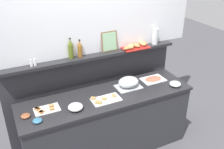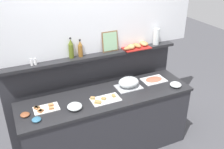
% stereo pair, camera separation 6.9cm
% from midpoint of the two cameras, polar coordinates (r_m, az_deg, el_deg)
% --- Properties ---
extents(ground_plane, '(12.00, 12.00, 0.00)m').
position_cam_midpoint_polar(ground_plane, '(4.28, -4.90, -11.26)').
color(ground_plane, '#4C4C51').
extents(buffet_counter, '(2.28, 0.64, 0.91)m').
position_cam_midpoint_polar(buffet_counter, '(3.56, -1.60, -10.93)').
color(buffet_counter, '#2D2D33').
rests_on(buffet_counter, ground_plane).
extents(back_ledge_unit, '(2.50, 0.22, 1.32)m').
position_cam_midpoint_polar(back_ledge_unit, '(3.81, -4.75, -3.95)').
color(back_ledge_unit, '#2D2D33').
rests_on(back_ledge_unit, ground_plane).
extents(upper_wall_panel, '(3.10, 0.08, 1.28)m').
position_cam_midpoint_polar(upper_wall_panel, '(3.36, -5.74, 15.09)').
color(upper_wall_panel, white).
rests_on(upper_wall_panel, back_ledge_unit).
extents(sandwich_platter_rear, '(0.30, 0.18, 0.04)m').
position_cam_midpoint_polar(sandwich_platter_rear, '(3.13, -15.22, -7.52)').
color(sandwich_platter_rear, white).
rests_on(sandwich_platter_rear, buffet_counter).
extents(sandwich_platter_front, '(0.37, 0.21, 0.04)m').
position_cam_midpoint_polar(sandwich_platter_front, '(3.21, -2.21, -5.60)').
color(sandwich_platter_front, white).
rests_on(sandwich_platter_front, buffet_counter).
extents(cold_cuts_platter, '(0.33, 0.23, 0.02)m').
position_cam_midpoint_polar(cold_cuts_platter, '(3.71, 8.64, -1.06)').
color(cold_cuts_platter, white).
rests_on(cold_cuts_platter, buffet_counter).
extents(serving_cloche, '(0.34, 0.24, 0.17)m').
position_cam_midpoint_polar(serving_cloche, '(3.46, 3.13, -1.80)').
color(serving_cloche, '#B7BABF').
rests_on(serving_cloche, buffet_counter).
extents(glass_bowl_large, '(0.16, 0.16, 0.06)m').
position_cam_midpoint_polar(glass_bowl_large, '(3.60, 13.37, -2.09)').
color(glass_bowl_large, silver).
rests_on(glass_bowl_large, buffet_counter).
extents(glass_bowl_medium, '(0.18, 0.18, 0.07)m').
position_cam_midpoint_polar(glass_bowl_medium, '(3.06, -8.80, -7.21)').
color(glass_bowl_medium, silver).
rests_on(glass_bowl_medium, buffet_counter).
extents(condiment_bowl_dark, '(0.10, 0.10, 0.04)m').
position_cam_midpoint_polar(condiment_bowl_dark, '(3.08, -19.33, -8.70)').
color(condiment_bowl_dark, brown).
rests_on(condiment_bowl_dark, buffet_counter).
extents(condiment_bowl_cream, '(0.10, 0.10, 0.04)m').
position_cam_midpoint_polar(condiment_bowl_cream, '(2.96, -16.94, -9.81)').
color(condiment_bowl_cream, teal).
rests_on(condiment_bowl_cream, buffet_counter).
extents(olive_oil_bottle, '(0.06, 0.06, 0.28)m').
position_cam_midpoint_polar(olive_oil_bottle, '(3.36, -9.79, 5.56)').
color(olive_oil_bottle, '#56661E').
rests_on(olive_oil_bottle, back_ledge_unit).
extents(vinegar_bottle_amber, '(0.06, 0.06, 0.24)m').
position_cam_midpoint_polar(vinegar_bottle_amber, '(3.39, -7.75, 5.59)').
color(vinegar_bottle_amber, '#8E5B23').
rests_on(vinegar_bottle_amber, back_ledge_unit).
extents(salt_shaker, '(0.03, 0.03, 0.09)m').
position_cam_midpoint_polar(salt_shaker, '(3.27, -18.14, 2.46)').
color(salt_shaker, white).
rests_on(salt_shaker, back_ledge_unit).
extents(pepper_shaker, '(0.03, 0.03, 0.09)m').
position_cam_midpoint_polar(pepper_shaker, '(3.28, -17.38, 2.61)').
color(pepper_shaker, white).
rests_on(pepper_shaker, back_ledge_unit).
extents(bread_basket, '(0.43, 0.26, 0.08)m').
position_cam_midpoint_polar(bread_basket, '(3.71, 4.88, 6.46)').
color(bread_basket, '#B2231E').
rests_on(bread_basket, back_ledge_unit).
extents(framed_picture, '(0.23, 0.06, 0.28)m').
position_cam_midpoint_polar(framed_picture, '(3.54, -1.14, 7.37)').
color(framed_picture, brown).
rests_on(framed_picture, back_ledge_unit).
extents(water_carafe, '(0.09, 0.09, 0.24)m').
position_cam_midpoint_polar(water_carafe, '(3.86, 9.06, 8.44)').
color(water_carafe, silver).
rests_on(water_carafe, back_ledge_unit).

